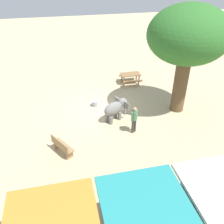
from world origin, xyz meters
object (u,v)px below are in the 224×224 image
at_px(feed_bucket, 94,104).
at_px(elephant, 115,108).
at_px(shade_tree_main, 188,37).
at_px(wooden_bench, 62,146).
at_px(picnic_table_near, 130,76).
at_px(person_handler, 134,118).
at_px(market_stall_white, 217,215).

bearing_deg(feed_bucket, elephant, 118.83).
relative_size(shade_tree_main, wooden_bench, 4.58).
bearing_deg(shade_tree_main, wooden_bench, 19.45).
xyz_separation_m(picnic_table_near, feed_bucket, (3.27, 2.78, -0.43)).
relative_size(person_handler, picnic_table_near, 1.08).
distance_m(market_stall_white, feed_bucket, 9.99).
relative_size(elephant, market_stall_white, 0.67).
bearing_deg(wooden_bench, picnic_table_near, 109.40).
bearing_deg(shade_tree_main, market_stall_white, 72.61).
bearing_deg(elephant, picnic_table_near, 33.01).
bearing_deg(picnic_table_near, market_stall_white, 86.73).
distance_m(person_handler, wooden_bench, 4.12).
height_order(picnic_table_near, market_stall_white, market_stall_white).
height_order(market_stall_white, feed_bucket, market_stall_white).
xyz_separation_m(elephant, market_stall_white, (-1.61, 7.78, 0.37)).
bearing_deg(shade_tree_main, feed_bucket, -17.03).
height_order(elephant, feed_bucket, elephant).
bearing_deg(person_handler, market_stall_white, 155.86).
height_order(shade_tree_main, market_stall_white, shade_tree_main).
bearing_deg(feed_bucket, picnic_table_near, -139.68).
xyz_separation_m(person_handler, picnic_table_near, (-1.57, -6.05, -0.36)).
xyz_separation_m(wooden_bench, picnic_table_near, (-5.56, -6.96, 0.12)).
relative_size(elephant, person_handler, 1.04).
bearing_deg(feed_bucket, person_handler, 117.51).
distance_m(person_handler, picnic_table_near, 6.26).
xyz_separation_m(person_handler, feed_bucket, (1.70, -3.27, -0.79)).
relative_size(picnic_table_near, feed_bucket, 4.18).
height_order(elephant, shade_tree_main, shade_tree_main).
xyz_separation_m(picnic_table_near, market_stall_white, (0.67, 12.37, 0.55)).
xyz_separation_m(elephant, shade_tree_main, (-4.12, -0.24, 3.88)).
height_order(person_handler, wooden_bench, person_handler).
bearing_deg(feed_bucket, wooden_bench, 61.30).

